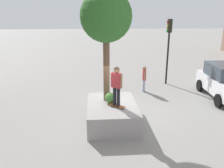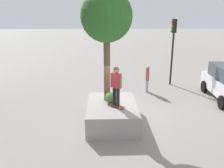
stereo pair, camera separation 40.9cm
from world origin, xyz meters
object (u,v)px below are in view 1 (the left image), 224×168
passerby_with_bag (144,77)px  plaza_tree (106,17)px  skateboard (116,106)px  skateboarder (117,84)px  planter_ledge (112,113)px  traffic_light_median (169,40)px

passerby_with_bag → plaza_tree: bearing=-34.5°
plaza_tree → skateboard: 3.68m
plaza_tree → passerby_with_bag: (-3.62, 2.49, -3.59)m
skateboarder → planter_ledge: bearing=-156.8°
plaza_tree → passerby_with_bag: plaza_tree is taller
planter_ledge → traffic_light_median: 7.40m
planter_ledge → traffic_light_median: size_ratio=0.72×
planter_ledge → passerby_with_bag: passerby_with_bag is taller
planter_ledge → skateboard: size_ratio=4.19×
skateboard → traffic_light_median: 7.46m
passerby_with_bag → skateboard: bearing=-25.4°
plaza_tree → skateboard: bearing=23.1°
skateboard → plaza_tree: bearing=-156.9°
planter_ledge → skateboard: skateboard is taller
plaza_tree → passerby_with_bag: bearing=145.5°
plaza_tree → skateboarder: plaza_tree is taller
skateboarder → passerby_with_bag: bearing=154.6°
planter_ledge → passerby_with_bag: (-4.10, 2.29, 0.47)m
skateboarder → passerby_with_bag: skateboarder is taller
plaza_tree → traffic_light_median: 6.90m
skateboarder → skateboard: bearing=0.0°
skateboarder → traffic_light_median: (-5.98, 3.97, 1.02)m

